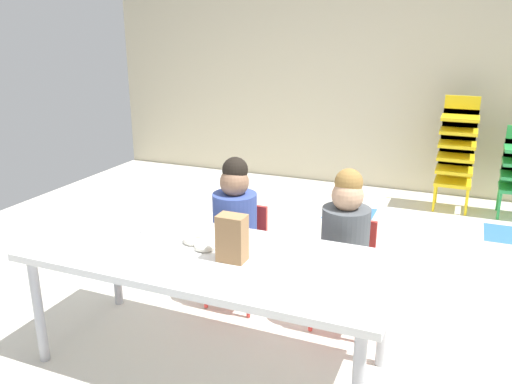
{
  "coord_description": "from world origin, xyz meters",
  "views": [
    {
      "loc": [
        0.91,
        -2.63,
        1.62
      ],
      "look_at": [
        -0.02,
        -0.4,
        0.85
      ],
      "focal_mm": 36.21,
      "sensor_mm": 36.0,
      "label": 1
    }
  ],
  "objects_px": {
    "paper_bag_brown": "(232,238)",
    "donut_powdered_on_plate": "(195,239)",
    "donut_powdered_loose": "(205,246)",
    "seated_child_near_camera": "(236,218)",
    "seated_child_middle_seat": "(346,235)",
    "craft_table": "(208,263)",
    "paper_plate_near_edge": "(195,243)",
    "paper_plate_center_table": "(156,228)",
    "kid_chair_yellow_stack": "(457,148)"
  },
  "relations": [
    {
      "from": "donut_powdered_on_plate",
      "to": "paper_plate_center_table",
      "type": "bearing_deg",
      "value": 162.26
    },
    {
      "from": "kid_chair_yellow_stack",
      "to": "paper_plate_near_edge",
      "type": "distance_m",
      "value": 3.11
    },
    {
      "from": "seated_child_near_camera",
      "to": "paper_plate_center_table",
      "type": "xyz_separation_m",
      "value": [
        -0.27,
        -0.43,
        0.05
      ]
    },
    {
      "from": "seated_child_near_camera",
      "to": "donut_powdered_on_plate",
      "type": "xyz_separation_m",
      "value": [
        0.02,
        -0.52,
        0.07
      ]
    },
    {
      "from": "paper_plate_near_edge",
      "to": "paper_plate_center_table",
      "type": "relative_size",
      "value": 1.0
    },
    {
      "from": "seated_child_middle_seat",
      "to": "paper_bag_brown",
      "type": "height_order",
      "value": "seated_child_middle_seat"
    },
    {
      "from": "craft_table",
      "to": "paper_plate_center_table",
      "type": "bearing_deg",
      "value": 157.11
    },
    {
      "from": "seated_child_near_camera",
      "to": "paper_plate_near_edge",
      "type": "distance_m",
      "value": 0.52
    },
    {
      "from": "craft_table",
      "to": "donut_powdered_loose",
      "type": "distance_m",
      "value": 0.08
    },
    {
      "from": "paper_bag_brown",
      "to": "craft_table",
      "type": "bearing_deg",
      "value": 170.12
    },
    {
      "from": "seated_child_near_camera",
      "to": "donut_powdered_loose",
      "type": "height_order",
      "value": "seated_child_near_camera"
    },
    {
      "from": "paper_plate_near_edge",
      "to": "donut_powdered_on_plate",
      "type": "relative_size",
      "value": 1.47
    },
    {
      "from": "seated_child_middle_seat",
      "to": "paper_plate_near_edge",
      "type": "relative_size",
      "value": 5.1
    },
    {
      "from": "craft_table",
      "to": "seated_child_middle_seat",
      "type": "distance_m",
      "value": 0.8
    },
    {
      "from": "donut_powdered_on_plate",
      "to": "paper_plate_near_edge",
      "type": "bearing_deg",
      "value": 0.0
    },
    {
      "from": "paper_plate_center_table",
      "to": "donut_powdered_on_plate",
      "type": "xyz_separation_m",
      "value": [
        0.29,
        -0.09,
        0.02
      ]
    },
    {
      "from": "donut_powdered_loose",
      "to": "donut_powdered_on_plate",
      "type": "bearing_deg",
      "value": 153.82
    },
    {
      "from": "donut_powdered_on_plate",
      "to": "donut_powdered_loose",
      "type": "xyz_separation_m",
      "value": [
        0.08,
        -0.04,
        -0.01
      ]
    },
    {
      "from": "seated_child_middle_seat",
      "to": "paper_plate_center_table",
      "type": "bearing_deg",
      "value": -155.16
    },
    {
      "from": "donut_powdered_loose",
      "to": "seated_child_middle_seat",
      "type": "bearing_deg",
      "value": 44.86
    },
    {
      "from": "seated_child_middle_seat",
      "to": "donut_powdered_on_plate",
      "type": "height_order",
      "value": "seated_child_middle_seat"
    },
    {
      "from": "seated_child_near_camera",
      "to": "paper_bag_brown",
      "type": "xyz_separation_m",
      "value": [
        0.27,
        -0.62,
        0.16
      ]
    },
    {
      "from": "kid_chair_yellow_stack",
      "to": "paper_plate_center_table",
      "type": "distance_m",
      "value": 3.14
    },
    {
      "from": "donut_powdered_on_plate",
      "to": "paper_bag_brown",
      "type": "bearing_deg",
      "value": -21.95
    },
    {
      "from": "paper_plate_near_edge",
      "to": "paper_bag_brown",
      "type": "bearing_deg",
      "value": -21.95
    },
    {
      "from": "craft_table",
      "to": "seated_child_middle_seat",
      "type": "relative_size",
      "value": 1.91
    },
    {
      "from": "kid_chair_yellow_stack",
      "to": "donut_powdered_on_plate",
      "type": "xyz_separation_m",
      "value": [
        -1.11,
        -2.91,
        0.05
      ]
    },
    {
      "from": "paper_bag_brown",
      "to": "donut_powdered_on_plate",
      "type": "distance_m",
      "value": 0.28
    },
    {
      "from": "craft_table",
      "to": "kid_chair_yellow_stack",
      "type": "height_order",
      "value": "kid_chair_yellow_stack"
    },
    {
      "from": "paper_plate_near_edge",
      "to": "kid_chair_yellow_stack",
      "type": "bearing_deg",
      "value": 69.08
    },
    {
      "from": "seated_child_near_camera",
      "to": "paper_bag_brown",
      "type": "relative_size",
      "value": 4.17
    },
    {
      "from": "seated_child_middle_seat",
      "to": "paper_bag_brown",
      "type": "bearing_deg",
      "value": -121.91
    },
    {
      "from": "paper_bag_brown",
      "to": "donut_powdered_on_plate",
      "type": "relative_size",
      "value": 1.79
    },
    {
      "from": "seated_child_near_camera",
      "to": "paper_plate_near_edge",
      "type": "xyz_separation_m",
      "value": [
        0.02,
        -0.52,
        0.05
      ]
    },
    {
      "from": "paper_bag_brown",
      "to": "paper_plate_center_table",
      "type": "height_order",
      "value": "paper_bag_brown"
    },
    {
      "from": "seated_child_middle_seat",
      "to": "craft_table",
      "type": "bearing_deg",
      "value": -131.36
    },
    {
      "from": "paper_plate_near_edge",
      "to": "craft_table",
      "type": "bearing_deg",
      "value": -34.67
    },
    {
      "from": "craft_table",
      "to": "seated_child_near_camera",
      "type": "relative_size",
      "value": 1.91
    },
    {
      "from": "craft_table",
      "to": "donut_powdered_on_plate",
      "type": "xyz_separation_m",
      "value": [
        -0.11,
        0.08,
        0.08
      ]
    },
    {
      "from": "paper_plate_near_edge",
      "to": "donut_powdered_loose",
      "type": "bearing_deg",
      "value": -26.18
    },
    {
      "from": "paper_bag_brown",
      "to": "donut_powdered_on_plate",
      "type": "bearing_deg",
      "value": 158.05
    },
    {
      "from": "craft_table",
      "to": "seated_child_near_camera",
      "type": "distance_m",
      "value": 0.61
    },
    {
      "from": "seated_child_middle_seat",
      "to": "paper_plate_near_edge",
      "type": "bearing_deg",
      "value": -140.66
    },
    {
      "from": "seated_child_near_camera",
      "to": "paper_plate_near_edge",
      "type": "relative_size",
      "value": 5.1
    },
    {
      "from": "paper_plate_center_table",
      "to": "donut_powdered_on_plate",
      "type": "distance_m",
      "value": 0.31
    },
    {
      "from": "donut_powdered_loose",
      "to": "seated_child_near_camera",
      "type": "bearing_deg",
      "value": 99.81
    },
    {
      "from": "paper_bag_brown",
      "to": "donut_powdered_loose",
      "type": "relative_size",
      "value": 2.04
    },
    {
      "from": "paper_plate_near_edge",
      "to": "paper_plate_center_table",
      "type": "xyz_separation_m",
      "value": [
        -0.29,
        0.09,
        0.0
      ]
    },
    {
      "from": "craft_table",
      "to": "seated_child_middle_seat",
      "type": "bearing_deg",
      "value": 48.64
    },
    {
      "from": "paper_bag_brown",
      "to": "donut_powdered_on_plate",
      "type": "height_order",
      "value": "paper_bag_brown"
    }
  ]
}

